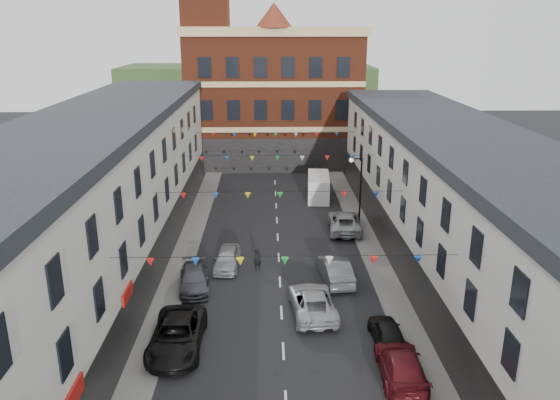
{
  "coord_description": "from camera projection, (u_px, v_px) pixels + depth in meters",
  "views": [
    {
      "loc": [
        -0.72,
        -28.45,
        15.98
      ],
      "look_at": [
        0.09,
        7.65,
        4.5
      ],
      "focal_mm": 35.0,
      "sensor_mm": 36.0,
      "label": 1
    }
  ],
  "objects": [
    {
      "name": "white_van",
      "position": [
        318.0,
        187.0,
        52.94
      ],
      "size": [
        2.37,
        5.34,
        2.31
      ],
      "primitive_type": "cube",
      "rotation": [
        0.0,
        0.0,
        -0.07
      ],
      "color": "white",
      "rests_on": "ground"
    },
    {
      "name": "street_lamp",
      "position": [
        358.0,
        183.0,
        44.26
      ],
      "size": [
        1.1,
        0.36,
        6.0
      ],
      "color": "black",
      "rests_on": "ground"
    },
    {
      "name": "distant_hill",
      "position": [
        248.0,
        97.0,
        89.43
      ],
      "size": [
        40.0,
        14.0,
        10.0
      ],
      "primitive_type": "cube",
      "color": "#2D4922",
      "rests_on": "ground"
    },
    {
      "name": "clock_tower",
      "position": [
        206.0,
        37.0,
        60.62
      ],
      "size": [
        5.6,
        5.6,
        30.0
      ],
      "color": "maroon",
      "rests_on": "ground"
    },
    {
      "name": "pedestrian",
      "position": [
        258.0,
        260.0,
        37.36
      ],
      "size": [
        0.66,
        0.56,
        1.53
      ],
      "primitive_type": "imported",
      "rotation": [
        0.0,
        0.0,
        0.41
      ],
      "color": "black",
      "rests_on": "ground"
    },
    {
      "name": "pavement_left",
      "position": [
        169.0,
        296.0,
        33.7
      ],
      "size": [
        1.8,
        64.0,
        0.15
      ],
      "primitive_type": "cube",
      "color": "#605E5B",
      "rests_on": "ground"
    },
    {
      "name": "car_right_d",
      "position": [
        388.0,
        333.0,
        28.64
      ],
      "size": [
        1.64,
        3.85,
        1.3
      ],
      "primitive_type": "imported",
      "rotation": [
        0.0,
        0.0,
        3.17
      ],
      "color": "black",
      "rests_on": "ground"
    },
    {
      "name": "car_right_e",
      "position": [
        335.0,
        269.0,
        35.79
      ],
      "size": [
        2.19,
        4.9,
        1.56
      ],
      "primitive_type": "imported",
      "rotation": [
        0.0,
        0.0,
        3.26
      ],
      "color": "#4D5155",
      "rests_on": "ground"
    },
    {
      "name": "terrace_left",
      "position": [
        75.0,
        222.0,
        31.05
      ],
      "size": [
        8.4,
        56.0,
        10.7
      ],
      "color": "beige",
      "rests_on": "ground"
    },
    {
      "name": "pavement_right",
      "position": [
        391.0,
        294.0,
        34.0
      ],
      "size": [
        1.8,
        64.0,
        0.15
      ],
      "primitive_type": "cube",
      "color": "#605E5B",
      "rests_on": "ground"
    },
    {
      "name": "moving_car",
      "position": [
        312.0,
        302.0,
        31.71
      ],
      "size": [
        2.84,
        5.46,
        1.47
      ],
      "primitive_type": "imported",
      "rotation": [
        0.0,
        0.0,
        3.22
      ],
      "color": "#A1A4A8",
      "rests_on": "ground"
    },
    {
      "name": "ground",
      "position": [
        281.0,
        312.0,
        31.97
      ],
      "size": [
        160.0,
        160.0,
        0.0
      ],
      "primitive_type": "plane",
      "color": "black",
      "rests_on": "ground"
    },
    {
      "name": "car_left_d",
      "position": [
        194.0,
        279.0,
        34.74
      ],
      "size": [
        2.37,
        4.69,
        1.31
      ],
      "primitive_type": "imported",
      "rotation": [
        0.0,
        0.0,
        0.12
      ],
      "color": "#45464D",
      "rests_on": "ground"
    },
    {
      "name": "car_right_c",
      "position": [
        401.0,
        365.0,
        25.78
      ],
      "size": [
        2.21,
        5.03,
        1.44
      ],
      "primitive_type": "imported",
      "rotation": [
        0.0,
        0.0,
        3.1
      ],
      "color": "maroon",
      "rests_on": "ground"
    },
    {
      "name": "civic_building",
      "position": [
        274.0,
        95.0,
        65.65
      ],
      "size": [
        20.6,
        13.3,
        18.5
      ],
      "color": "maroon",
      "rests_on": "ground"
    },
    {
      "name": "car_right_f",
      "position": [
        345.0,
        222.0,
        44.57
      ],
      "size": [
        2.96,
        5.75,
        1.55
      ],
      "primitive_type": "imported",
      "rotation": [
        0.0,
        0.0,
        3.07
      ],
      "color": "#A6A7AB",
      "rests_on": "ground"
    },
    {
      "name": "car_left_e",
      "position": [
        227.0,
        258.0,
        37.72
      ],
      "size": [
        1.87,
        4.19,
        1.4
      ],
      "primitive_type": "imported",
      "rotation": [
        0.0,
        0.0,
        -0.05
      ],
      "color": "gray",
      "rests_on": "ground"
    },
    {
      "name": "car_left_c",
      "position": [
        177.0,
        335.0,
        28.15
      ],
      "size": [
        2.65,
        5.69,
        1.58
      ],
      "primitive_type": "imported",
      "rotation": [
        0.0,
        0.0,
        -0.01
      ],
      "color": "black",
      "rests_on": "ground"
    },
    {
      "name": "terrace_right",
      "position": [
        483.0,
        227.0,
        31.7
      ],
      "size": [
        8.4,
        56.0,
        9.7
      ],
      "color": "beige",
      "rests_on": "ground"
    }
  ]
}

